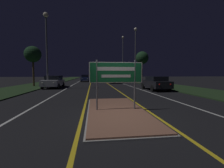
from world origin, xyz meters
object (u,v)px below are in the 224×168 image
object	(u,v)px
streetlight_left_near	(46,38)
streetlight_right_near	(135,47)
streetlight_right_far	(123,52)
car_receding_1	(114,79)
car_receding_0	(155,83)
car_approaching_0	(54,81)
car_approaching_1	(85,78)
highway_sign	(116,74)

from	to	relation	value
streetlight_left_near	streetlight_right_near	xyz separation A→B (m)	(12.82, 8.63, 0.71)
streetlight_right_far	car_receding_1	distance (m)	12.11
streetlight_right_near	car_receding_0	distance (m)	12.67
car_approaching_0	car_approaching_1	distance (m)	14.59
streetlight_left_near	car_approaching_1	distance (m)	16.90
car_receding_0	car_approaching_0	xyz separation A→B (m)	(-11.57, 4.14, 0.01)
streetlight_right_near	car_receding_0	xyz separation A→B (m)	(-0.98, -11.25, -5.75)
car_approaching_1	streetlight_left_near	bearing A→B (deg)	-102.40
car_receding_0	car_receding_1	xyz separation A→B (m)	(-2.73, 12.62, 0.01)
car_receding_0	car_approaching_0	bearing A→B (deg)	160.29
streetlight_left_near	car_approaching_1	world-z (taller)	streetlight_left_near
streetlight_left_near	car_receding_0	bearing A→B (deg)	-12.47
streetlight_left_near	car_approaching_0	size ratio (longest dim) A/B	1.82
car_receding_0	car_approaching_1	distance (m)	20.20
streetlight_right_far	car_approaching_0	distance (m)	22.86
streetlight_right_near	streetlight_right_far	world-z (taller)	streetlight_right_far
car_approaching_0	car_approaching_1	size ratio (longest dim) A/B	1.15
highway_sign	car_receding_0	world-z (taller)	highway_sign
streetlight_right_far	car_approaching_0	xyz separation A→B (m)	(-12.45, -18.05, -6.48)
car_receding_0	car_approaching_1	size ratio (longest dim) A/B	1.10
highway_sign	streetlight_right_far	world-z (taller)	streetlight_right_far
streetlight_right_far	car_receding_0	size ratio (longest dim) A/B	2.47
streetlight_right_near	car_approaching_0	distance (m)	15.52
highway_sign	car_receding_1	size ratio (longest dim) A/B	0.56
car_receding_1	car_approaching_0	world-z (taller)	car_approaching_0
streetlight_left_near	car_receding_0	xyz separation A→B (m)	(11.84, -2.62, -5.03)
car_approaching_1	highway_sign	bearing A→B (deg)	-84.12
highway_sign	car_receding_0	distance (m)	10.24
highway_sign	streetlight_right_near	distance (m)	21.38
car_approaching_0	car_receding_0	bearing A→B (deg)	-19.71
highway_sign	car_approaching_1	xyz separation A→B (m)	(-2.77, 26.89, -0.95)
car_receding_0	streetlight_right_near	bearing A→B (deg)	85.02
streetlight_right_near	streetlight_right_far	xyz separation A→B (m)	(-0.10, 10.94, 0.74)
highway_sign	streetlight_left_near	distance (m)	13.39
highway_sign	streetlight_right_near	size ratio (longest dim) A/B	0.25
streetlight_left_near	highway_sign	bearing A→B (deg)	-60.75
streetlight_left_near	streetlight_right_far	world-z (taller)	streetlight_right_far
highway_sign	streetlight_left_near	xyz separation A→B (m)	(-6.23, 11.13, 4.08)
streetlight_right_far	car_receding_1	xyz separation A→B (m)	(-3.61, -9.57, -6.48)
streetlight_right_near	car_approaching_1	xyz separation A→B (m)	(-9.36, 7.13, -5.75)
highway_sign	car_receding_0	xyz separation A→B (m)	(5.61, 8.51, -0.95)
streetlight_right_near	car_approaching_0	size ratio (longest dim) A/B	2.11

